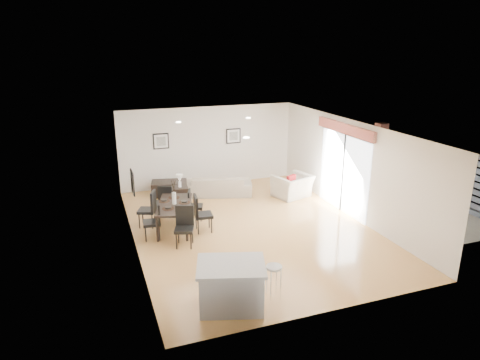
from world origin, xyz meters
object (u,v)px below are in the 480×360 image
object	(u,v)px
dining_chair_efar	(193,203)
kitchen_island	(231,285)
side_table	(180,197)
bar_stool	(274,271)
dining_chair_head	(184,224)
coffee_table	(169,188)
armchair	(292,186)
dining_chair_enear	(200,212)
dining_chair_wnear	(155,219)
sofa	(218,185)
dining_chair_wfar	(150,207)
dining_chair_foot	(166,198)
dining_table	(174,206)

from	to	relation	value
dining_chair_efar	kitchen_island	bearing A→B (deg)	-166.16
side_table	bar_stool	world-z (taller)	bar_stool
dining_chair_head	bar_stool	xyz separation A→B (m)	(1.08, -2.82, 0.03)
coffee_table	dining_chair_head	bearing A→B (deg)	-82.96
armchair	dining_chair_enear	world-z (taller)	dining_chair_enear
dining_chair_wnear	side_table	size ratio (longest dim) A/B	1.54
armchair	dining_chair_head	xyz separation A→B (m)	(-4.00, -2.22, 0.19)
dining_chair_enear	side_table	bearing A→B (deg)	8.24
armchair	kitchen_island	bearing A→B (deg)	36.67
dining_chair_efar	sofa	bearing A→B (deg)	-17.14
sofa	coffee_table	bearing A→B (deg)	-2.44
armchair	dining_chair_wfar	xyz separation A→B (m)	(-4.61, -0.81, 0.19)
coffee_table	kitchen_island	world-z (taller)	kitchen_island
dining_chair_foot	coffee_table	size ratio (longest dim) A/B	0.80
dining_chair_wnear	kitchen_island	distance (m)	3.53
sofa	armchair	size ratio (longest dim) A/B	1.97
armchair	dining_chair_wnear	bearing A→B (deg)	2.76
dining_chair_wnear	coffee_table	size ratio (longest dim) A/B	0.84
dining_chair_enear	dining_table	bearing A→B (deg)	60.32
dining_chair_efar	kitchen_island	size ratio (longest dim) A/B	0.58
dining_chair_foot	side_table	distance (m)	0.77
armchair	coffee_table	xyz separation A→B (m)	(-3.66, 1.52, -0.13)
dining_table	armchair	bearing A→B (deg)	33.48
dining_table	dining_chair_enear	xyz separation A→B (m)	(0.58, -0.41, -0.07)
dining_table	bar_stool	size ratio (longest dim) A/B	2.73
dining_chair_enear	sofa	bearing A→B (deg)	-20.53
dining_chair_wfar	kitchen_island	xyz separation A→B (m)	(0.85, -4.24, -0.11)
dining_chair_efar	dining_chair_head	world-z (taller)	dining_chair_head
dining_table	coffee_table	world-z (taller)	dining_table
dining_chair_enear	bar_stool	xyz separation A→B (m)	(0.53, -3.44, 0.02)
armchair	dining_chair_foot	bearing A→B (deg)	-14.39
dining_chair_enear	dining_chair_foot	xyz separation A→B (m)	(-0.61, 1.45, -0.05)
kitchen_island	armchair	bearing A→B (deg)	70.43
dining_chair_head	dining_chair_wfar	bearing A→B (deg)	133.18
kitchen_island	bar_stool	distance (m)	0.87
dining_chair_wnear	dining_chair_wfar	size ratio (longest dim) A/B	0.96
dining_chair_enear	side_table	size ratio (longest dim) A/B	1.62
armchair	dining_chair_wfar	size ratio (longest dim) A/B	1.12
dining_chair_enear	kitchen_island	xyz separation A→B (m)	(-0.32, -3.44, -0.12)
armchair	dining_chair_wnear	distance (m)	4.89
kitchen_island	coffee_table	bearing A→B (deg)	106.21
side_table	dining_chair_foot	bearing A→B (deg)	-134.13
sofa	armchair	world-z (taller)	armchair
dining_chair_wnear	bar_stool	bearing A→B (deg)	32.04
dining_chair_enear	dining_chair_foot	distance (m)	1.57
dining_chair_efar	dining_chair_foot	distance (m)	0.87
sofa	dining_chair_wfar	size ratio (longest dim) A/B	2.21
dining_chair_efar	dining_chair_head	xyz separation A→B (m)	(-0.57, -1.47, 0.07)
dining_chair_enear	dining_chair_wfar	bearing A→B (deg)	61.27
dining_chair_foot	bar_stool	bearing A→B (deg)	127.62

